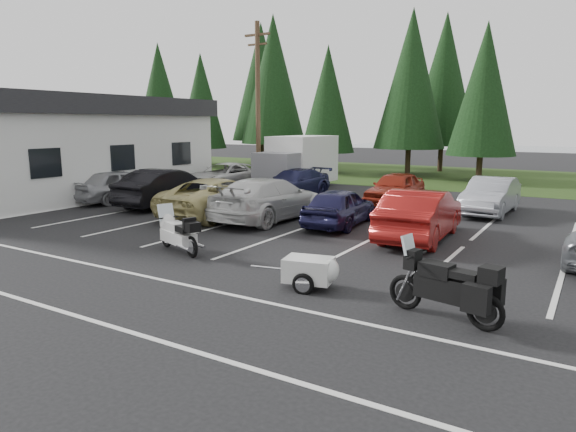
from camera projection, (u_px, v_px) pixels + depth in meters
The scene contains 27 objects.
ground at pixel (311, 259), 13.85m from camera, with size 120.00×120.00×0.00m, color black.
grass_strip at pixel (486, 178), 34.00m from camera, with size 80.00×16.00×0.01m, color #1F3310.
building at pixel (39, 146), 26.00m from camera, with size 10.60×15.60×4.90m, color silver, non-canonical shape.
utility_pole at pixel (258, 103), 28.22m from camera, with size 1.60×0.26×9.00m.
box_truck at pixel (294, 163), 28.19m from camera, with size 2.40×5.60×2.90m, color silver, non-canonical shape.
stall_markings at pixel (343, 244), 15.53m from camera, with size 32.00×16.00×0.01m, color silver.
conifer_0 at pixel (159, 94), 45.99m from camera, with size 4.58×4.58×10.66m.
conifer_1 at pixel (201, 101), 41.97m from camera, with size 3.96×3.96×9.22m.
conifer_2 at pixel (273, 80), 39.96m from camera, with size 5.10×5.10×11.89m.
conifer_3 at pixel (328, 99), 36.26m from camera, with size 3.87×3.87×9.02m.
conifer_4 at pixel (411, 79), 34.48m from camera, with size 4.80×4.80×11.17m.
conifer_5 at pixel (484, 89), 30.98m from camera, with size 4.14×4.14×9.63m.
conifer_back_a at pixel (261, 82), 45.50m from camera, with size 5.28×5.28×12.30m.
conifer_back_b at pixel (444, 80), 37.79m from camera, with size 4.97×4.97×11.58m.
car_near_0 at pixel (121, 185), 23.84m from camera, with size 1.80×4.48×1.53m, color #9A9B9F.
car_near_1 at pixel (167, 187), 22.52m from camera, with size 1.75×5.01×1.65m, color black.
car_near_2 at pixel (219, 197), 20.15m from camera, with size 2.49×5.40×1.50m, color tan.
car_near_3 at pixel (269, 199), 19.26m from camera, with size 2.24×5.52×1.60m, color #B9BAB7.
car_near_4 at pixel (340, 207), 18.18m from camera, with size 1.62×4.03×1.37m, color #18173B.
car_near_5 at pixel (420, 214), 16.05m from camera, with size 1.68×4.81×1.59m, color maroon.
car_far_0 at pixel (225, 177), 28.02m from camera, with size 2.44×5.29×1.47m, color silver.
car_far_1 at pixel (294, 183), 25.63m from camera, with size 1.89×4.65×1.35m, color #191B40.
car_far_2 at pixel (395, 188), 23.08m from camera, with size 1.71×4.26×1.45m, color maroon.
car_far_3 at pixel (491, 196), 20.61m from camera, with size 1.54×4.43×1.46m, color gray.
touring_motorcycle at pixel (178, 229), 14.42m from camera, with size 2.38×0.73×1.32m, color silver, non-canonical shape.
cargo_trailer at pixel (309, 273), 11.30m from camera, with size 1.52×0.86×0.70m, color silver, non-canonical shape.
adventure_motorcycle at pixel (444, 280), 9.42m from camera, with size 2.51×0.87×1.53m, color black, non-canonical shape.
Camera 1 is at (6.46, -11.78, 3.60)m, focal length 32.00 mm.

